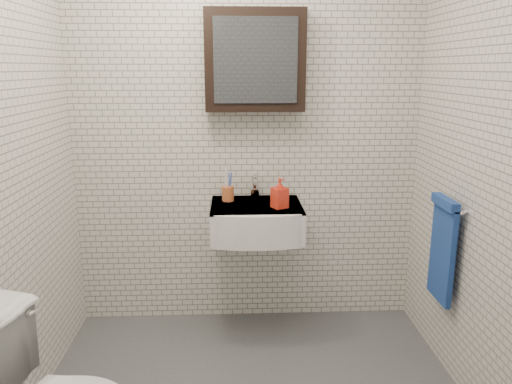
# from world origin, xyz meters

# --- Properties ---
(room_shell) EXTENTS (2.22, 2.02, 2.51)m
(room_shell) POSITION_xyz_m (0.00, 0.00, 1.47)
(room_shell) COLOR silver
(room_shell) RESTS_ON ground
(washbasin) EXTENTS (0.55, 0.50, 0.20)m
(washbasin) POSITION_xyz_m (0.05, 0.73, 0.76)
(washbasin) COLOR white
(washbasin) RESTS_ON room_shell
(faucet) EXTENTS (0.06, 0.20, 0.15)m
(faucet) POSITION_xyz_m (0.05, 0.93, 0.92)
(faucet) COLOR silver
(faucet) RESTS_ON washbasin
(mirror_cabinet) EXTENTS (0.60, 0.15, 0.60)m
(mirror_cabinet) POSITION_xyz_m (0.05, 0.93, 1.70)
(mirror_cabinet) COLOR black
(mirror_cabinet) RESTS_ON room_shell
(towel_rail) EXTENTS (0.09, 0.30, 0.58)m
(towel_rail) POSITION_xyz_m (1.04, 0.35, 0.72)
(towel_rail) COLOR silver
(towel_rail) RESTS_ON room_shell
(toothbrush_cup) EXTENTS (0.10, 0.10, 0.20)m
(toothbrush_cup) POSITION_xyz_m (-0.12, 0.87, 0.90)
(toothbrush_cup) COLOR #B95B2E
(toothbrush_cup) RESTS_ON washbasin
(soap_bottle) EXTENTS (0.11, 0.11, 0.18)m
(soap_bottle) POSITION_xyz_m (0.19, 0.69, 0.94)
(soap_bottle) COLOR #FF611A
(soap_bottle) RESTS_ON washbasin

